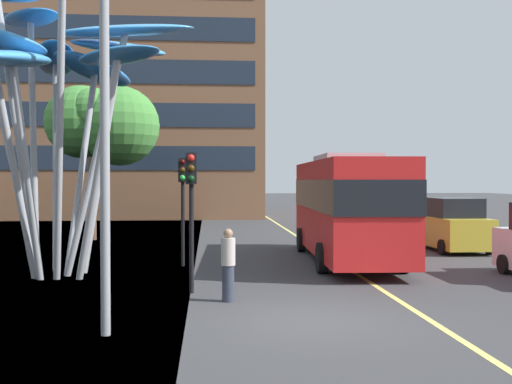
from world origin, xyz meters
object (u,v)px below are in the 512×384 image
object	(u,v)px
leaf_sculpture	(55,52)
traffic_light_kerb_far	(183,188)
traffic_light_kerb_near	(191,191)
street_lamp	(119,39)
red_bus	(347,203)
car_parked_far	(454,226)
pedestrian	(228,265)

from	to	relation	value
leaf_sculpture	traffic_light_kerb_far	distance (m)	5.79
traffic_light_kerb_near	street_lamp	bearing A→B (deg)	-106.60
red_bus	car_parked_far	xyz separation A→B (m)	(5.08, 2.82, -1.05)
leaf_sculpture	street_lamp	distance (m)	7.99
street_lamp	pedestrian	bearing A→B (deg)	54.72
traffic_light_kerb_near	pedestrian	size ratio (longest dim) A/B	2.06
car_parked_far	red_bus	bearing A→B (deg)	-150.93
red_bus	traffic_light_kerb_near	bearing A→B (deg)	-132.89
pedestrian	red_bus	bearing A→B (deg)	56.98
street_lamp	traffic_light_kerb_far	bearing A→B (deg)	85.04
pedestrian	traffic_light_kerb_far	bearing A→B (deg)	102.42
leaf_sculpture	traffic_light_kerb_near	bearing A→B (deg)	-38.28
leaf_sculpture	pedestrian	xyz separation A→B (m)	(5.06, -4.35, -5.85)
leaf_sculpture	traffic_light_kerb_near	xyz separation A→B (m)	(4.16, -3.29, -4.12)
traffic_light_kerb_near	red_bus	bearing A→B (deg)	47.11
red_bus	traffic_light_kerb_near	xyz separation A→B (m)	(-5.30, -5.70, 0.54)
traffic_light_kerb_near	traffic_light_kerb_far	world-z (taller)	traffic_light_kerb_far
traffic_light_kerb_far	traffic_light_kerb_near	bearing A→B (deg)	-85.09
red_bus	pedestrian	world-z (taller)	red_bus
red_bus	car_parked_far	world-z (taller)	red_bus
traffic_light_kerb_near	street_lamp	distance (m)	5.11
traffic_light_kerb_near	street_lamp	world-z (taller)	street_lamp
red_bus	street_lamp	size ratio (longest dim) A/B	1.12
red_bus	pedestrian	distance (m)	8.16
red_bus	leaf_sculpture	size ratio (longest dim) A/B	1.07
street_lamp	leaf_sculpture	bearing A→B (deg)	112.02
traffic_light_kerb_far	street_lamp	bearing A→B (deg)	-94.96
leaf_sculpture	car_parked_far	distance (m)	16.48
leaf_sculpture	traffic_light_kerb_far	size ratio (longest dim) A/B	2.56
leaf_sculpture	traffic_light_kerb_near	size ratio (longest dim) A/B	2.59
red_bus	leaf_sculpture	bearing A→B (deg)	-165.67
street_lamp	car_parked_far	bearing A→B (deg)	47.33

